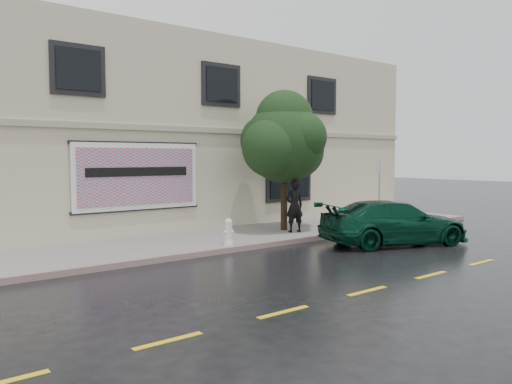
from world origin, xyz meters
TOP-DOWN VIEW (x-y plane):
  - ground at (0.00, 0.00)m, footprint 90.00×90.00m
  - sidewalk at (0.00, 3.25)m, footprint 20.00×3.50m
  - curb at (0.00, 1.50)m, footprint 20.00×0.18m
  - road_marking at (0.00, -3.50)m, footprint 19.00×0.12m
  - building at (0.00, 9.00)m, footprint 20.00×8.12m
  - billboard at (-3.20, 4.92)m, footprint 4.30×0.16m
  - car at (2.63, -0.50)m, footprint 5.04×3.47m
  - pedestrian at (1.27, 2.49)m, footprint 0.73×0.57m
  - umbrella at (1.27, 2.49)m, footprint 1.30×1.30m
  - street_tree at (1.33, 3.09)m, footprint 2.75×2.75m
  - fire_hydrant at (-1.89, 1.80)m, footprint 0.31×0.29m
  - sign_pole at (4.71, 1.71)m, footprint 0.29×0.09m

SIDE VIEW (x-z plane):
  - ground at x=0.00m, z-range 0.00..0.00m
  - road_marking at x=0.00m, z-range 0.00..0.01m
  - sidewalk at x=0.00m, z-range 0.00..0.15m
  - curb at x=0.00m, z-range -0.01..0.15m
  - fire_hydrant at x=-1.89m, z-range 0.14..0.91m
  - car at x=2.63m, z-range 0.00..1.35m
  - pedestrian at x=1.27m, z-range 0.15..1.90m
  - sign_pole at x=4.71m, z-range 0.40..2.76m
  - billboard at x=-3.20m, z-range 0.95..3.15m
  - umbrella at x=1.27m, z-range 1.90..2.63m
  - street_tree at x=1.33m, z-range 0.95..5.33m
  - building at x=0.00m, z-range 0.00..7.00m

